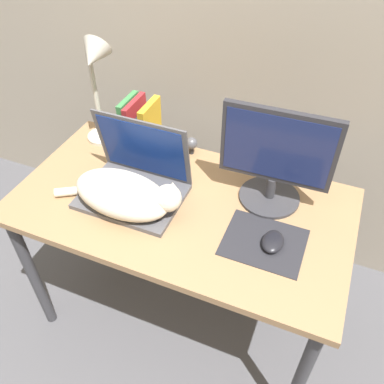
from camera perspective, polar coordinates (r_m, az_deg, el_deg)
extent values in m
plane|color=#4C4C51|center=(1.90, -5.52, -23.99)|extent=(12.00, 12.00, 0.00)
cube|color=#93704C|center=(1.47, -1.60, -1.86)|extent=(1.21, 0.66, 0.03)
cylinder|color=#38383D|center=(1.84, -21.45, -10.71)|extent=(0.04, 0.04, 0.69)
cylinder|color=#38383D|center=(1.55, 14.94, -24.01)|extent=(0.04, 0.04, 0.69)
cylinder|color=#38383D|center=(2.11, -12.25, 0.19)|extent=(0.04, 0.04, 0.69)
cylinder|color=#38383D|center=(1.87, 18.34, -8.72)|extent=(0.04, 0.04, 0.69)
cube|color=#4C4C51|center=(1.49, -8.42, -0.61)|extent=(0.36, 0.27, 0.02)
cube|color=#28282D|center=(1.48, -8.71, -0.65)|extent=(0.30, 0.14, 0.00)
cube|color=#4C4C51|center=(1.47, -6.89, 6.13)|extent=(0.36, 0.05, 0.26)
cube|color=navy|center=(1.47, -6.97, 6.00)|extent=(0.32, 0.04, 0.23)
ellipsoid|color=beige|center=(1.42, -9.82, -0.31)|extent=(0.37, 0.22, 0.13)
sphere|color=beige|center=(1.35, -3.42, -0.86)|extent=(0.09, 0.09, 0.09)
cone|color=beige|center=(1.34, -2.67, 0.81)|extent=(0.04, 0.04, 0.03)
cone|color=beige|center=(1.31, -3.73, -0.55)|extent=(0.04, 0.04, 0.03)
cylinder|color=beige|center=(1.54, -16.16, 0.14)|extent=(0.14, 0.10, 0.03)
cylinder|color=#333338|center=(1.50, 10.77, -0.67)|extent=(0.22, 0.22, 0.01)
cylinder|color=#333338|center=(1.47, 11.00, 0.66)|extent=(0.04, 0.04, 0.08)
cube|color=#28282D|center=(1.36, 11.98, 6.21)|extent=(0.38, 0.03, 0.27)
cube|color=navy|center=(1.35, 11.84, 5.93)|extent=(0.35, 0.01, 0.24)
cube|color=#232328|center=(1.36, 10.07, -6.94)|extent=(0.26, 0.22, 0.00)
ellipsoid|color=black|center=(1.34, 11.29, -6.83)|extent=(0.07, 0.10, 0.03)
cube|color=#387A42|center=(1.65, -8.51, 9.18)|extent=(0.03, 0.14, 0.24)
cube|color=maroon|center=(1.64, -7.69, 8.94)|extent=(0.03, 0.15, 0.24)
cube|color=#232328|center=(1.64, -6.73, 7.96)|extent=(0.03, 0.12, 0.18)
cube|color=gold|center=(1.62, -5.83, 8.56)|extent=(0.03, 0.14, 0.24)
cylinder|color=beige|center=(1.81, -12.37, 7.65)|extent=(0.13, 0.13, 0.01)
cylinder|color=beige|center=(1.71, -13.36, 13.07)|extent=(0.02, 0.02, 0.38)
cone|color=beige|center=(1.57, -13.72, 18.13)|extent=(0.11, 0.13, 0.14)
cylinder|color=#232328|center=(1.68, -0.09, 5.82)|extent=(0.02, 0.02, 0.02)
sphere|color=#4C4C51|center=(1.66, -0.09, 6.86)|extent=(0.05, 0.05, 0.05)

